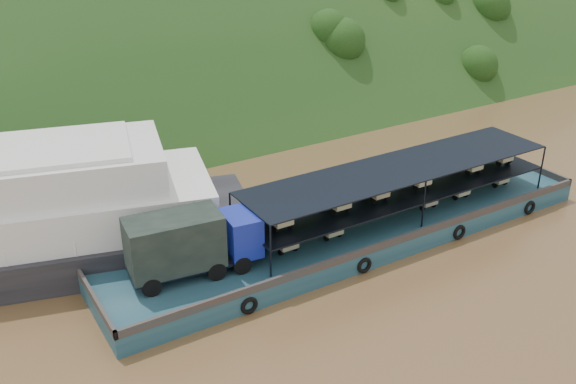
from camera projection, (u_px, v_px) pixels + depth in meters
ground at (337, 245)px, 42.50m from camera, size 160.00×160.00×0.00m
hillside at (147, 104)px, 70.22m from camera, size 140.00×39.60×39.60m
cargo_barge at (338, 229)px, 41.88m from camera, size 35.00×7.18×5.07m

